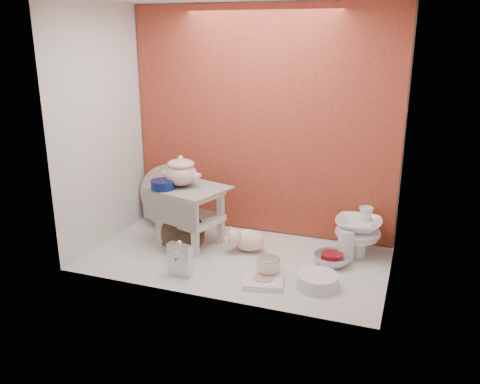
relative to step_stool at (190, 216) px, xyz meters
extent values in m
plane|color=silver|center=(0.35, -0.11, -0.19)|extent=(1.80, 1.80, 0.00)
cube|color=#A44129|center=(0.35, 0.39, 0.56)|extent=(1.80, 0.06, 1.50)
cube|color=silver|center=(-0.55, -0.11, 0.56)|extent=(0.06, 1.00, 1.50)
cube|color=silver|center=(1.25, -0.11, 0.56)|extent=(0.06, 1.00, 1.50)
cylinder|color=#0A164B|center=(-0.14, -0.09, 0.22)|extent=(0.20, 0.20, 0.06)
imported|color=white|center=(-0.31, 0.25, -0.06)|extent=(0.29, 0.29, 0.27)
cube|color=silver|center=(0.14, -0.43, -0.09)|extent=(0.15, 0.07, 0.21)
ellipsoid|color=beige|center=(0.39, 0.01, -0.11)|extent=(0.30, 0.25, 0.15)
cylinder|color=white|center=(0.61, -0.28, -0.19)|extent=(0.17, 0.17, 0.01)
imported|color=white|center=(0.61, -0.28, -0.13)|extent=(0.15, 0.15, 0.11)
cube|color=white|center=(0.61, -0.36, -0.18)|extent=(0.26, 0.26, 0.03)
cylinder|color=white|center=(0.90, -0.30, -0.15)|extent=(0.31, 0.31, 0.07)
imported|color=silver|center=(0.92, 0.00, -0.16)|extent=(0.25, 0.25, 0.07)
cylinder|color=silver|center=(0.99, 0.08, -0.09)|extent=(0.10, 0.10, 0.20)
camera|label=1|loc=(1.34, -2.73, 1.12)|focal=37.51mm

